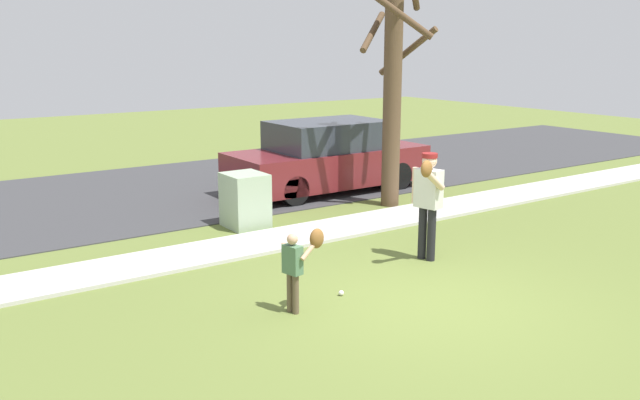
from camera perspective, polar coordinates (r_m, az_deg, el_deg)
The scene contains 9 objects.
ground_plane at distance 11.75m, azimuth -2.83°, elevation -3.52°, with size 48.00×48.00×0.00m, color olive.
sidewalk_strip at distance 11.82m, azimuth -3.09°, elevation -3.27°, with size 36.00×1.20×0.06m, color beige.
road_surface at distance 16.19m, azimuth -12.34°, elevation 0.86°, with size 36.00×6.80×0.02m, color #38383A.
person_adult at distance 10.58m, azimuth 9.17°, elevation 0.47°, with size 0.67×0.74×1.72m.
person_child at distance 8.51m, azimuth -1.84°, elevation -5.10°, with size 0.53×0.37×1.09m.
baseball at distance 9.26m, azimuth 1.82°, elevation -7.93°, with size 0.07×0.07×0.07m, color white.
utility_cabinet at distance 12.62m, azimuth -6.40°, elevation -0.02°, with size 0.71×0.80×1.02m, color #9EB293.
street_tree_near at distance 14.04m, azimuth 6.24°, elevation 10.09°, with size 1.85×1.88×4.95m.
parked_suv_maroon at distance 15.60m, azimuth 0.68°, elevation 3.63°, with size 4.70×1.90×1.63m.
Camera 1 is at (-5.86, -6.11, 3.36)m, focal length 37.55 mm.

